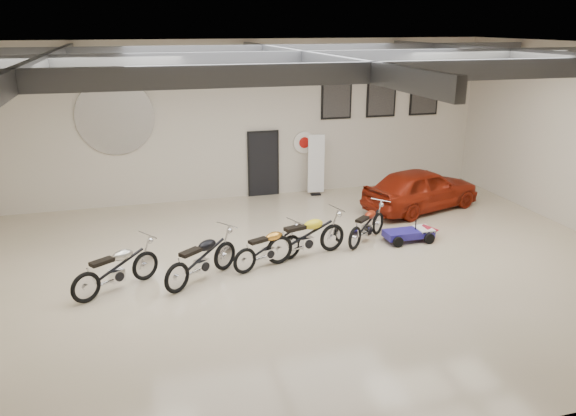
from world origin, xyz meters
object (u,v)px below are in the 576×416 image
object	(u,v)px
motorcycle_red	(367,224)
vintage_car	(421,189)
motorcycle_gold	(268,246)
go_kart	(413,230)
banner_stand	(316,166)
motorcycle_black	(201,258)
motorcycle_yellow	(307,235)
motorcycle_silver	(116,267)

from	to	relation	value
motorcycle_red	vintage_car	distance (m)	3.34
motorcycle_gold	go_kart	bearing A→B (deg)	-14.96
banner_stand	motorcycle_black	bearing A→B (deg)	-121.09
motorcycle_yellow	go_kart	xyz separation A→B (m)	(3.03, 0.27, -0.28)
motorcycle_black	motorcycle_silver	bearing A→B (deg)	142.51
motorcycle_red	motorcycle_silver	bearing A→B (deg)	151.10
motorcycle_black	go_kart	xyz separation A→B (m)	(5.65, 0.89, -0.26)
motorcycle_red	motorcycle_yellow	bearing A→B (deg)	157.36
motorcycle_yellow	vintage_car	world-z (taller)	vintage_car
motorcycle_yellow	go_kart	bearing A→B (deg)	-10.43
banner_stand	motorcycle_gold	distance (m)	5.94
motorcycle_yellow	motorcycle_red	xyz separation A→B (m)	(1.83, 0.56, -0.08)
motorcycle_yellow	vintage_car	size ratio (longest dim) A/B	0.57
motorcycle_silver	motorcycle_black	size ratio (longest dim) A/B	0.98
motorcycle_black	motorcycle_gold	size ratio (longest dim) A/B	1.11
motorcycle_gold	go_kart	xyz separation A→B (m)	(4.05, 0.53, -0.21)
banner_stand	go_kart	size ratio (longest dim) A/B	1.25
motorcycle_yellow	motorcycle_gold	bearing A→B (deg)	178.91
go_kart	vintage_car	world-z (taller)	vintage_car
banner_stand	motorcycle_gold	world-z (taller)	banner_stand
motorcycle_black	go_kart	world-z (taller)	motorcycle_black
motorcycle_silver	motorcycle_yellow	distance (m)	4.48
motorcycle_gold	motorcycle_red	bearing A→B (deg)	-6.43
motorcycle_gold	motorcycle_yellow	distance (m)	1.06
vintage_car	motorcycle_gold	bearing A→B (deg)	100.31
motorcycle_red	vintage_car	xyz separation A→B (m)	(2.66, 2.02, 0.17)
motorcycle_black	vintage_car	distance (m)	7.80
motorcycle_gold	vintage_car	xyz separation A→B (m)	(5.51, 2.84, 0.16)
motorcycle_silver	go_kart	xyz separation A→B (m)	(7.46, 0.89, -0.25)
motorcycle_yellow	banner_stand	bearing A→B (deg)	53.48
vintage_car	motorcycle_yellow	bearing A→B (deg)	102.91
vintage_car	motorcycle_silver	bearing A→B (deg)	92.75
motorcycle_yellow	motorcycle_red	world-z (taller)	motorcycle_yellow
banner_stand	vintage_car	distance (m)	3.51
banner_stand	motorcycle_silver	bearing A→B (deg)	-130.73
motorcycle_gold	motorcycle_yellow	world-z (taller)	motorcycle_yellow
motorcycle_gold	go_kart	distance (m)	4.09
go_kart	vintage_car	xyz separation A→B (m)	(1.46, 2.31, 0.37)
motorcycle_silver	motorcycle_gold	bearing A→B (deg)	-26.71
banner_stand	motorcycle_yellow	xyz separation A→B (m)	(-1.88, -4.90, -0.42)
motorcycle_black	motorcycle_yellow	bearing A→B (deg)	-24.00
motorcycle_silver	banner_stand	bearing A→B (deg)	8.46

